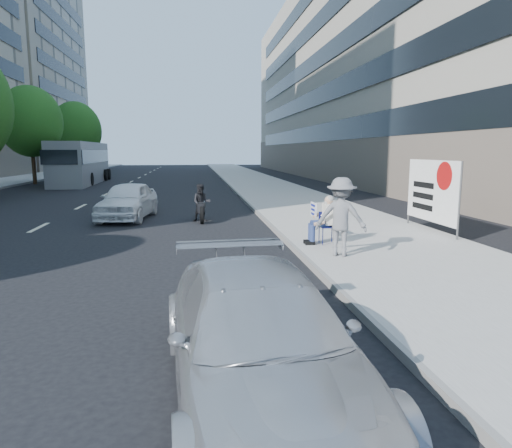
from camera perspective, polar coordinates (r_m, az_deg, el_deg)
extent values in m
plane|color=black|center=(8.92, -0.06, -8.02)|extent=(160.00, 160.00, 0.00)
cube|color=gray|center=(29.02, 2.48, 4.07)|extent=(5.00, 120.00, 0.15)
cube|color=#A29A8B|center=(44.93, 17.05, 18.19)|extent=(14.00, 70.00, 20.00)
cylinder|color=#382616|center=(40.46, -26.02, 6.60)|extent=(0.30, 0.30, 2.97)
ellipsoid|color=#1A4813|center=(40.51, -26.37, 11.41)|extent=(4.80, 4.80, 5.52)
cylinder|color=#382616|center=(53.94, -21.39, 7.11)|extent=(0.30, 0.30, 2.62)
ellipsoid|color=#1A4813|center=(53.97, -21.61, 10.79)|extent=(5.40, 5.40, 6.21)
cylinder|color=#12154F|center=(12.23, 8.34, -1.59)|extent=(0.02, 0.02, 0.45)
cylinder|color=#12154F|center=(12.33, 9.95, -1.54)|extent=(0.02, 0.02, 0.45)
cylinder|color=#12154F|center=(12.57, 7.89, -1.29)|extent=(0.02, 0.02, 0.45)
cylinder|color=#12154F|center=(12.67, 9.46, -1.25)|extent=(0.02, 0.02, 0.45)
cube|color=#12154F|center=(12.40, 8.94, -0.33)|extent=(0.40, 0.40, 0.03)
cube|color=#12154F|center=(12.56, 8.71, 0.65)|extent=(0.40, 0.02, 0.40)
cylinder|color=navy|center=(12.23, 8.09, -0.03)|extent=(0.44, 0.17, 0.17)
cylinder|color=navy|center=(12.22, 7.08, -1.12)|extent=(0.14, 0.14, 0.46)
cube|color=black|center=(12.25, 6.78, -2.37)|extent=(0.26, 0.11, 0.10)
cylinder|color=navy|center=(12.42, 7.84, 0.11)|extent=(0.44, 0.17, 0.17)
cylinder|color=navy|center=(12.41, 6.84, -0.96)|extent=(0.14, 0.14, 0.46)
cube|color=black|center=(12.44, 6.55, -2.19)|extent=(0.26, 0.11, 0.10)
cube|color=beige|center=(12.36, 9.07, 1.25)|extent=(0.26, 0.42, 0.56)
sphere|color=tan|center=(12.31, 9.11, 2.96)|extent=(0.23, 0.23, 0.23)
ellipsoid|color=gray|center=(12.32, 9.20, 3.10)|extent=(0.22, 0.24, 0.19)
ellipsoid|color=gray|center=(12.30, 8.74, 2.63)|extent=(0.10, 0.14, 0.13)
cylinder|color=beige|center=(12.10, 8.84, 0.95)|extent=(0.30, 0.10, 0.25)
cylinder|color=tan|center=(12.07, 7.91, 0.09)|extent=(0.29, 0.09, 0.14)
cylinder|color=beige|center=(12.58, 8.42, 1.50)|extent=(0.26, 0.20, 0.32)
cylinder|color=tan|center=(12.69, 7.67, 1.13)|extent=(0.30, 0.21, 0.18)
cube|color=white|center=(12.80, 7.21, 1.79)|extent=(0.03, 0.55, 0.40)
imported|color=slate|center=(10.99, 10.58, 0.88)|extent=(1.38, 1.12, 1.87)
cylinder|color=#4C4C4C|center=(13.94, 24.10, 2.66)|extent=(0.06, 0.06, 2.20)
cylinder|color=#4C4C4C|center=(16.55, 18.65, 3.87)|extent=(0.06, 0.06, 2.20)
cube|color=white|center=(15.20, 21.11, 3.88)|extent=(0.04, 3.00, 1.90)
cylinder|color=#A50C0C|center=(14.55, 22.46, 5.57)|extent=(0.01, 0.84, 0.84)
cube|color=black|center=(15.62, 20.18, 4.61)|extent=(0.01, 1.30, 0.18)
cube|color=black|center=(15.65, 20.11, 3.33)|extent=(0.01, 1.30, 0.18)
cube|color=black|center=(15.68, 20.04, 2.06)|extent=(0.01, 1.30, 0.18)
imported|color=#A9ACB1|center=(4.98, 0.27, -14.00)|extent=(2.16, 4.74, 1.35)
imported|color=white|center=(18.51, -15.73, 2.87)|extent=(2.23, 4.42, 1.44)
cylinder|color=black|center=(16.68, -6.77, 1.11)|extent=(0.16, 0.65, 0.64)
cylinder|color=black|center=(18.07, -6.85, 1.72)|extent=(0.16, 0.65, 0.64)
cube|color=black|center=(17.35, -6.82, 2.18)|extent=(0.32, 1.21, 0.35)
imported|color=black|center=(17.23, -6.83, 2.68)|extent=(0.72, 0.58, 1.42)
cube|color=slate|center=(39.79, -21.04, 7.12)|extent=(2.85, 12.07, 3.30)
cube|color=black|center=(40.09, -22.87, 7.81)|extent=(0.40, 11.50, 1.00)
cube|color=black|center=(39.51, -19.28, 8.00)|extent=(0.40, 11.50, 1.00)
cube|color=black|center=(33.94, -23.41, 7.66)|extent=(2.40, 0.13, 1.00)
cylinder|color=black|center=(35.81, -24.52, 4.90)|extent=(0.28, 1.01, 1.00)
cylinder|color=black|center=(35.18, -20.61, 5.08)|extent=(0.28, 1.01, 1.00)
cylinder|color=black|center=(37.73, -23.66, 5.13)|extent=(0.28, 1.01, 1.00)
cylinder|color=black|center=(37.12, -19.93, 5.30)|extent=(0.28, 1.01, 1.00)
cylinder|color=black|center=(43.52, -21.52, 5.70)|extent=(0.28, 1.01, 1.00)
cylinder|color=black|center=(43.00, -18.27, 5.84)|extent=(0.28, 1.01, 1.00)
cylinder|color=black|center=(44.98, -21.07, 5.81)|extent=(0.28, 1.01, 1.00)
cylinder|color=black|center=(44.48, -17.92, 5.95)|extent=(0.28, 1.01, 1.00)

